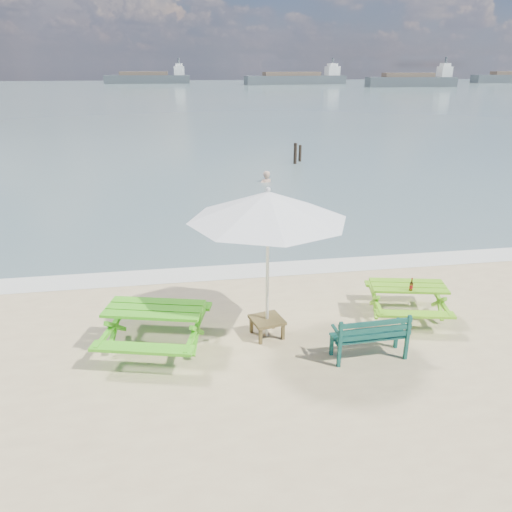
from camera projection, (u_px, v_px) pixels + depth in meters
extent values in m
plane|color=slate|center=(182.00, 94.00, 86.19)|extent=(300.00, 300.00, 0.00)
cube|color=silver|center=(269.00, 269.00, 12.14)|extent=(22.00, 0.90, 0.01)
cube|color=#46B91C|center=(154.00, 309.00, 8.53)|extent=(1.80, 1.18, 0.05)
cube|color=#46B91C|center=(167.00, 305.00, 9.36)|extent=(1.68, 0.71, 0.05)
cube|color=#46B91C|center=(142.00, 348.00, 7.92)|extent=(1.68, 0.71, 0.05)
cube|color=#46B91C|center=(156.00, 330.00, 8.68)|extent=(1.74, 1.30, 0.70)
cube|color=#6AB91C|center=(408.00, 286.00, 9.66)|extent=(1.53, 0.96, 0.04)
cube|color=#6AB91C|center=(400.00, 284.00, 10.38)|extent=(1.44, 0.55, 0.04)
cube|color=#6AB91C|center=(415.00, 314.00, 9.14)|extent=(1.44, 0.55, 0.04)
cube|color=#6AB91C|center=(406.00, 302.00, 9.79)|extent=(1.48, 1.07, 0.61)
cube|color=#10443B|center=(369.00, 335.00, 8.40)|extent=(1.29, 0.43, 0.04)
cube|color=#10443B|center=(375.00, 330.00, 8.14)|extent=(1.28, 0.08, 0.33)
cube|color=#10443B|center=(368.00, 346.00, 8.48)|extent=(1.20, 0.48, 0.40)
cube|color=brown|center=(267.00, 320.00, 9.07)|extent=(0.66, 0.66, 0.05)
cube|color=brown|center=(267.00, 328.00, 9.13)|extent=(0.58, 0.58, 0.31)
cylinder|color=silver|center=(267.00, 270.00, 8.71)|extent=(0.05, 0.05, 2.64)
cone|color=silver|center=(268.00, 206.00, 8.30)|extent=(3.29, 3.29, 0.49)
cylinder|color=brown|center=(411.00, 287.00, 9.39)|extent=(0.06, 0.06, 0.15)
cylinder|color=brown|center=(412.00, 280.00, 9.34)|extent=(0.03, 0.03, 0.07)
cylinder|color=red|center=(411.00, 287.00, 9.39)|extent=(0.06, 0.06, 0.06)
imported|color=tan|center=(266.00, 191.00, 21.38)|extent=(0.72, 0.59, 1.70)
cylinder|color=black|center=(295.00, 155.00, 24.97)|extent=(0.17, 0.17, 1.23)
cylinder|color=black|center=(300.00, 155.00, 25.62)|extent=(0.15, 0.15, 1.04)
cube|color=#3D4448|center=(148.00, 80.00, 131.60)|extent=(22.26, 5.14, 2.20)
cube|color=silver|center=(179.00, 71.00, 131.68)|extent=(2.80, 3.13, 2.20)
cube|color=#3D4448|center=(296.00, 80.00, 125.72)|extent=(26.36, 7.09, 2.20)
cube|color=silver|center=(332.00, 71.00, 127.52)|extent=(3.46, 3.35, 2.20)
cube|color=#3D4448|center=(411.00, 82.00, 112.04)|extent=(20.37, 4.61, 2.20)
cube|color=silver|center=(445.00, 72.00, 112.21)|extent=(2.52, 3.07, 2.20)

